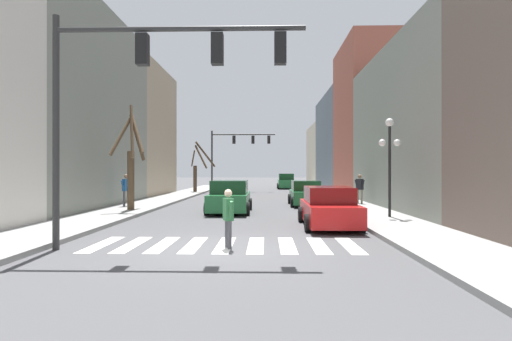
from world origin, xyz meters
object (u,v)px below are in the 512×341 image
Objects in this scene: street_tree_right_near at (132,160)px; pedestrian_on_right_sidewalk at (360,186)px; traffic_signal_far at (235,146)px; car_at_intersection at (306,194)px; street_tree_left_far at (198,169)px; pedestrian_crossing_street at (126,187)px; pedestrian_near_right_corner at (228,213)px; street_lamp_right_corner at (390,147)px; car_parked_right_near at (286,182)px; car_parked_left_near at (329,208)px; car_parked_left_mid at (230,197)px; traffic_signal_near at (148,75)px.

pedestrian_on_right_sidewalk is at bearing 18.93° from street_tree_right_near.
traffic_signal_far reaches higher than car_at_intersection.
street_tree_left_far is at bearing 33.29° from car_at_intersection.
street_tree_left_far is at bearing 89.15° from street_tree_right_near.
pedestrian_crossing_street is 13.33m from pedestrian_near_right_corner.
traffic_signal_far is 1.25× the size of street_tree_right_near.
pedestrian_near_right_corner is 11.09m from street_tree_right_near.
street_lamp_right_corner is 30.60m from car_parked_right_near.
pedestrian_crossing_street is at bearing 157.92° from car_parked_right_near.
street_lamp_right_corner is 0.96× the size of car_parked_left_near.
car_parked_left_near is at bearing -77.90° from traffic_signal_far.
pedestrian_on_right_sidewalk is at bearing 127.71° from pedestrian_crossing_street.
street_tree_left_far is (1.31, 16.18, 1.15)m from pedestrian_crossing_street.
car_at_intersection is 16.62m from street_tree_left_far.
pedestrian_crossing_street reaches higher than car_parked_left_near.
car_parked_right_near reaches higher than car_at_intersection.
pedestrian_on_right_sidewalk is 18.71m from street_tree_left_far.
car_at_intersection is 0.79× the size of street_tree_right_near.
car_parked_right_near reaches higher than car_parked_left_mid.
traffic_signal_near is 13.14m from pedestrian_crossing_street.
street_tree_right_near reaches higher than pedestrian_crossing_street.
traffic_signal_far is at bearing 163.01° from pedestrian_near_right_corner.
car_at_intersection is 14.20m from pedestrian_near_right_corner.
street_tree_left_far is at bearing 21.28° from car_parked_left_near.
pedestrian_crossing_street is 13.85m from pedestrian_on_right_sidewalk.
pedestrian_near_right_corner is at bearing -85.91° from traffic_signal_far.
pedestrian_near_right_corner is at bearing 8.69° from traffic_signal_near.
traffic_signal_far is 21.88m from street_tree_right_near.
car_parked_left_mid is (1.32, 9.86, -3.96)m from traffic_signal_near.
pedestrian_near_right_corner is (6.89, -11.41, -0.26)m from pedestrian_crossing_street.
street_lamp_right_corner is at bearing -12.68° from street_tree_right_near.
car_at_intersection is at bearing 131.39° from pedestrian_crossing_street.
car_at_intersection is (5.64, 14.09, -4.01)m from traffic_signal_near.
pedestrian_crossing_street is at bearing 55.81° from car_parked_left_near.
traffic_signal_far is 19.67m from pedestrian_on_right_sidewalk.
car_parked_right_near is 13.02m from street_tree_left_far.
traffic_signal_far is 9.18m from car_parked_right_near.
traffic_signal_far is 18.34m from car_at_intersection.
street_tree_left_far is (-5.59, 27.58, 1.41)m from pedestrian_near_right_corner.
street_lamp_right_corner is 0.96× the size of car_parked_left_mid.
street_tree_right_near reaches higher than car_parked_left_mid.
pedestrian_crossing_street is 16.27m from street_tree_left_far.
street_lamp_right_corner is at bearing 67.29° from car_parked_left_mid.
street_lamp_right_corner reaches higher than pedestrian_on_right_sidewalk.
pedestrian_crossing_street is 0.37× the size of street_tree_left_far.
pedestrian_on_right_sidewalk is at bearing -48.50° from street_tree_left_far.
car_parked_left_mid is 1.06× the size of car_parked_right_near.
pedestrian_near_right_corner is (2.15, 0.33, -3.77)m from traffic_signal_near.
street_tree_right_near is at bearing -108.32° from pedestrian_on_right_sidewalk.
traffic_signal_far is at bearing 90.09° from traffic_signal_near.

